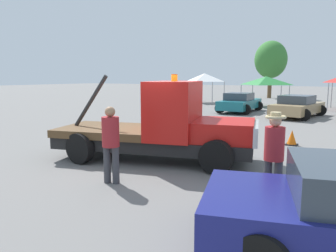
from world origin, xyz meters
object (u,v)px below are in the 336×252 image
object	(u,v)px
parked_car_tan	(298,106)
canopy_tent_white	(205,78)
person_near_truck	(274,149)
tree_left	(271,60)
tow_truck	(166,128)
traffic_cone	(292,138)
person_at_hood	(111,139)
canopy_tent_green	(266,81)
parked_car_teal	(240,103)

from	to	relation	value
parked_car_tan	canopy_tent_white	distance (m)	12.42
person_near_truck	parked_car_tan	xyz separation A→B (m)	(-2.04, 14.63, -0.40)
tree_left	canopy_tent_white	bearing A→B (deg)	-111.17
tow_truck	tree_left	distance (m)	30.68
person_near_truck	traffic_cone	world-z (taller)	person_near_truck
canopy_tent_white	tree_left	xyz separation A→B (m)	(3.72, 9.60, 1.96)
person_at_hood	parked_car_tan	xyz separation A→B (m)	(1.43, 15.43, -0.38)
person_at_hood	tree_left	xyz separation A→B (m)	(-4.56, 32.59, 3.28)
person_at_hood	person_near_truck	bearing A→B (deg)	-92.27
canopy_tent_green	tree_left	xyz separation A→B (m)	(-2.38, 10.79, 2.20)
tow_truck	person_at_hood	world-z (taller)	tow_truck
person_at_hood	canopy_tent_white	world-z (taller)	canopy_tent_white
tow_truck	tree_left	size ratio (longest dim) A/B	0.96
tow_truck	canopy_tent_green	size ratio (longest dim) A/B	1.92
person_near_truck	parked_car_tan	size ratio (longest dim) A/B	0.37
person_near_truck	person_at_hood	xyz separation A→B (m)	(-3.47, -0.80, -0.02)
parked_car_teal	tree_left	distance (m)	16.66
canopy_tent_green	traffic_cone	bearing A→B (deg)	-71.96
tow_truck	canopy_tent_white	distance (m)	22.20
person_near_truck	parked_car_teal	distance (m)	16.79
person_at_hood	canopy_tent_white	distance (m)	24.47
person_at_hood	parked_car_teal	world-z (taller)	person_at_hood
person_at_hood	traffic_cone	size ratio (longest dim) A/B	3.25
tow_truck	parked_car_tan	distance (m)	13.08
person_near_truck	canopy_tent_white	distance (m)	25.15
parked_car_teal	traffic_cone	xyz separation A→B (m)	(5.32, -9.82, -0.39)
tree_left	traffic_cone	world-z (taller)	tree_left
parked_car_tan	traffic_cone	xyz separation A→B (m)	(1.33, -8.79, -0.40)
tow_truck	traffic_cone	size ratio (longest dim) A/B	11.25
tow_truck	parked_car_tan	size ratio (longest dim) A/B	1.27
person_near_truck	tree_left	world-z (taller)	tree_left
person_at_hood	traffic_cone	distance (m)	7.23
tow_truck	traffic_cone	distance (m)	5.09
person_at_hood	parked_car_teal	xyz separation A→B (m)	(-2.56, 16.46, -0.38)
tree_left	traffic_cone	size ratio (longest dim) A/B	11.68
canopy_tent_white	tree_left	world-z (taller)	tree_left
parked_car_teal	canopy_tent_green	size ratio (longest dim) A/B	1.41
tree_left	parked_car_teal	bearing A→B (deg)	-82.94
canopy_tent_green	tree_left	size ratio (longest dim) A/B	0.50
parked_car_teal	canopy_tent_white	size ratio (longest dim) A/B	1.54
tree_left	tow_truck	bearing A→B (deg)	-81.44
person_at_hood	canopy_tent_white	size ratio (longest dim) A/B	0.61
tree_left	person_at_hood	bearing A→B (deg)	-82.03
canopy_tent_green	person_at_hood	bearing A→B (deg)	-84.28
person_at_hood	canopy_tent_green	distance (m)	21.94
parked_car_tan	person_near_truck	bearing A→B (deg)	-163.25
traffic_cone	person_at_hood	bearing A→B (deg)	-112.56
person_near_truck	person_at_hood	world-z (taller)	person_at_hood
canopy_tent_white	tree_left	bearing A→B (deg)	68.83
person_near_truck	tow_truck	bearing A→B (deg)	-107.84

